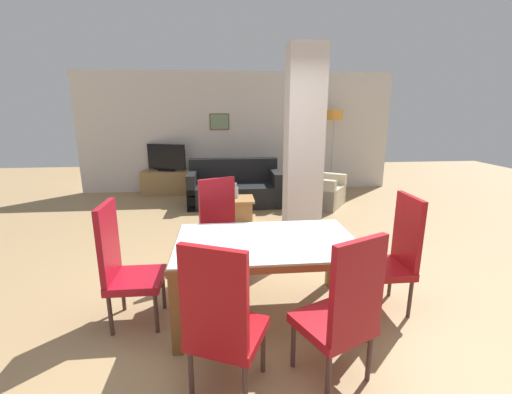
{
  "coord_description": "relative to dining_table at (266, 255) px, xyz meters",
  "views": [
    {
      "loc": [
        -0.38,
        -2.85,
        1.88
      ],
      "look_at": [
        0.0,
        0.96,
        0.89
      ],
      "focal_mm": 24.0,
      "sensor_mm": 36.0,
      "label": 1
    }
  ],
  "objects": [
    {
      "name": "coffee_table",
      "position": [
        -0.2,
        2.86,
        -0.4
      ],
      "size": [
        0.68,
        0.53,
        0.39
      ],
      "color": "#A87541",
      "rests_on": "ground_plane"
    },
    {
      "name": "sofa",
      "position": [
        -0.15,
        3.89,
        -0.3
      ],
      "size": [
        1.81,
        0.88,
        0.89
      ],
      "rotation": [
        0.0,
        0.0,
        3.14
      ],
      "color": "black",
      "rests_on": "ground_plane"
    },
    {
      "name": "dining_chair_near_left",
      "position": [
        -0.41,
        -0.92,
        -0.03
      ],
      "size": [
        0.61,
        0.61,
        1.12
      ],
      "rotation": [
        0.0,
        0.0,
        -0.42
      ],
      "color": "#A20F16",
      "rests_on": "ground_plane"
    },
    {
      "name": "standing_person",
      "position": [
        1.09,
        2.72,
        0.32
      ],
      "size": [
        0.26,
        0.4,
        1.61
      ],
      "rotation": [
        0.0,
        0.0,
        1.47
      ],
      "color": "navy",
      "rests_on": "ground_plane"
    },
    {
      "name": "ground_plane",
      "position": [
        0.0,
        0.0,
        -0.6
      ],
      "size": [
        18.0,
        18.0,
        0.0
      ],
      "primitive_type": "plane",
      "color": "#9E7F55"
    },
    {
      "name": "tv_stand",
      "position": [
        -1.62,
        4.91,
        -0.33
      ],
      "size": [
        1.15,
        0.4,
        0.53
      ],
      "color": "#9F7948",
      "rests_on": "ground_plane"
    },
    {
      "name": "floor_lamp",
      "position": [
        2.17,
        4.86,
        0.98
      ],
      "size": [
        0.36,
        0.36,
        1.86
      ],
      "color": "#B7B7BC",
      "rests_on": "ground_plane"
    },
    {
      "name": "dining_chair_head_left",
      "position": [
        -1.26,
        0.0,
        -0.03
      ],
      "size": [
        0.46,
        0.46,
        1.12
      ],
      "rotation": [
        0.0,
        0.0,
        -1.57
      ],
      "color": "maroon",
      "rests_on": "ground_plane"
    },
    {
      "name": "divider_pillar",
      "position": [
        0.73,
        1.75,
        0.75
      ],
      "size": [
        0.49,
        0.39,
        2.7
      ],
      "color": "silver",
      "rests_on": "ground_plane"
    },
    {
      "name": "armchair",
      "position": [
        1.5,
        3.66,
        -0.33
      ],
      "size": [
        1.19,
        1.19,
        0.78
      ],
      "rotation": [
        0.0,
        0.0,
        4.11
      ],
      "color": "#C2B395",
      "rests_on": "ground_plane"
    },
    {
      "name": "dining_table",
      "position": [
        0.0,
        0.0,
        0.0
      ],
      "size": [
        1.63,
        1.03,
        0.74
      ],
      "color": "brown",
      "rests_on": "ground_plane"
    },
    {
      "name": "bottle",
      "position": [
        -0.16,
        2.88,
        -0.11
      ],
      "size": [
        0.08,
        0.08,
        0.27
      ],
      "color": "#B2B7BC",
      "rests_on": "coffee_table"
    },
    {
      "name": "tv_screen",
      "position": [
        -1.62,
        4.91,
        0.22
      ],
      "size": [
        0.86,
        0.37,
        0.6
      ],
      "rotation": [
        0.0,
        0.0,
        2.78
      ],
      "color": "black",
      "rests_on": "tv_stand"
    },
    {
      "name": "dining_chair_head_right",
      "position": [
        1.22,
        0.0,
        -0.03
      ],
      "size": [
        0.46,
        0.46,
        1.12
      ],
      "rotation": [
        0.0,
        0.0,
        1.57
      ],
      "color": "maroon",
      "rests_on": "ground_plane"
    },
    {
      "name": "dining_chair_near_right",
      "position": [
        0.41,
        -0.88,
        -0.03
      ],
      "size": [
        0.61,
        0.61,
        1.12
      ],
      "rotation": [
        0.0,
        0.0,
        0.43
      ],
      "color": "maroon",
      "rests_on": "ground_plane"
    },
    {
      "name": "back_wall",
      "position": [
        -0.0,
        5.19,
        0.75
      ],
      "size": [
        7.2,
        0.09,
        2.7
      ],
      "color": "silver",
      "rests_on": "ground_plane"
    },
    {
      "name": "dining_chair_far_left",
      "position": [
        -0.41,
        0.9,
        -0.03
      ],
      "size": [
        0.61,
        0.61,
        1.12
      ],
      "rotation": [
        0.0,
        0.0,
        -2.72
      ],
      "color": "maroon",
      "rests_on": "ground_plane"
    }
  ]
}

